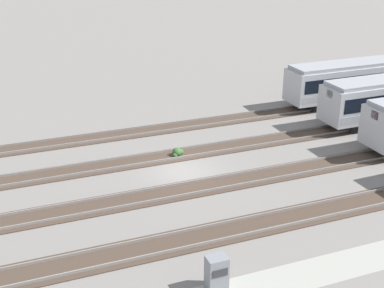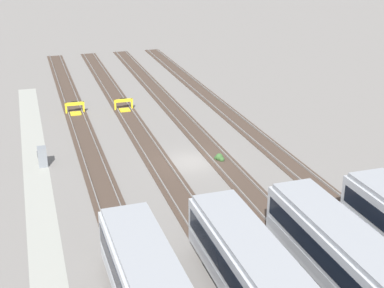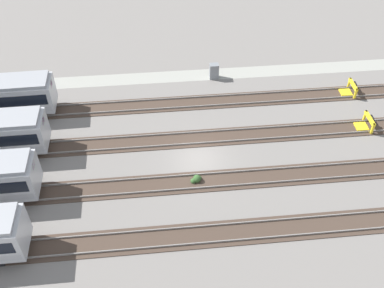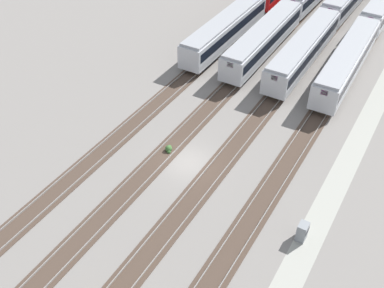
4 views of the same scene
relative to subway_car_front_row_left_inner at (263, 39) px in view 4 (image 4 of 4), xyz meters
name	(u,v)px [view 4 (image 4 of 4)]	position (x,y,z in m)	size (l,w,h in m)	color
ground_plane	(189,163)	(-21.40, -2.51, -2.04)	(400.00, 400.00, 0.00)	gray
service_walkway	(321,216)	(-21.40, -14.69, -2.04)	(54.00, 2.00, 0.01)	#9E9E93
rail_track_nearest	(267,194)	(-21.40, -10.13, -2.00)	(90.00, 2.24, 0.21)	#47382D
rail_track_near_inner	(214,172)	(-21.40, -5.05, -2.00)	(90.00, 2.24, 0.21)	#47382D
rail_track_middle	(165,153)	(-21.40, 0.03, -2.00)	(90.00, 2.24, 0.21)	#47382D
rail_track_far_inner	(121,135)	(-21.40, 5.10, -2.00)	(90.00, 2.24, 0.21)	#47382D
subway_car_front_row_left_inner	(263,39)	(0.00, 0.00, 0.00)	(18.02, 2.99, 3.70)	#B7BABF
subway_car_front_row_centre	(303,50)	(0.00, -5.05, 0.00)	(18.02, 2.95, 3.70)	#B7BABF
subway_car_back_row_centre	(226,29)	(0.00, 5.11, 0.00)	(18.01, 2.87, 3.70)	#B7BABF
subway_car_back_row_rightmost	(347,61)	(0.00, -10.13, 0.00)	(18.05, 3.17, 3.70)	#B7BABF
electrical_cabinet	(302,232)	(-24.27, -14.09, -1.24)	(0.90, 0.73, 1.60)	gray
weed_clump	(169,149)	(-20.97, -0.08, -1.80)	(0.92, 0.70, 0.64)	#38602D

